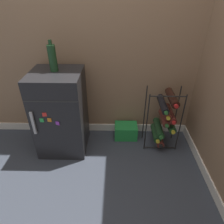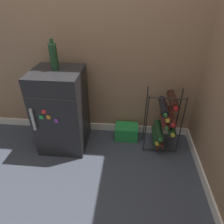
{
  "view_description": "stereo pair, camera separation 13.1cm",
  "coord_description": "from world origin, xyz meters",
  "px_view_note": "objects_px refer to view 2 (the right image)",
  "views": [
    {
      "loc": [
        0.0,
        -1.38,
        1.49
      ],
      "look_at": [
        -0.03,
        0.31,
        0.42
      ],
      "focal_mm": 32.0,
      "sensor_mm": 36.0,
      "label": 1
    },
    {
      "loc": [
        0.13,
        -1.37,
        1.49
      ],
      "look_at": [
        -0.03,
        0.31,
        0.42
      ],
      "focal_mm": 32.0,
      "sensor_mm": 36.0,
      "label": 2
    }
  ],
  "objects_px": {
    "fridge_top_bottle": "(54,56)",
    "soda_box": "(126,132)",
    "mini_fridge": "(62,111)",
    "wine_rack": "(164,121)"
  },
  "relations": [
    {
      "from": "soda_box",
      "to": "fridge_top_bottle",
      "type": "bearing_deg",
      "value": -169.91
    },
    {
      "from": "mini_fridge",
      "to": "fridge_top_bottle",
      "type": "xyz_separation_m",
      "value": [
        -0.01,
        0.04,
        0.54
      ]
    },
    {
      "from": "fridge_top_bottle",
      "to": "mini_fridge",
      "type": "bearing_deg",
      "value": -76.34
    },
    {
      "from": "wine_rack",
      "to": "fridge_top_bottle",
      "type": "bearing_deg",
      "value": -179.72
    },
    {
      "from": "mini_fridge",
      "to": "wine_rack",
      "type": "bearing_deg",
      "value": 2.48
    },
    {
      "from": "mini_fridge",
      "to": "fridge_top_bottle",
      "type": "height_order",
      "value": "fridge_top_bottle"
    },
    {
      "from": "mini_fridge",
      "to": "wine_rack",
      "type": "height_order",
      "value": "mini_fridge"
    },
    {
      "from": "wine_rack",
      "to": "fridge_top_bottle",
      "type": "height_order",
      "value": "fridge_top_bottle"
    },
    {
      "from": "fridge_top_bottle",
      "to": "soda_box",
      "type": "bearing_deg",
      "value": 10.09
    },
    {
      "from": "soda_box",
      "to": "fridge_top_bottle",
      "type": "relative_size",
      "value": 0.94
    }
  ]
}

